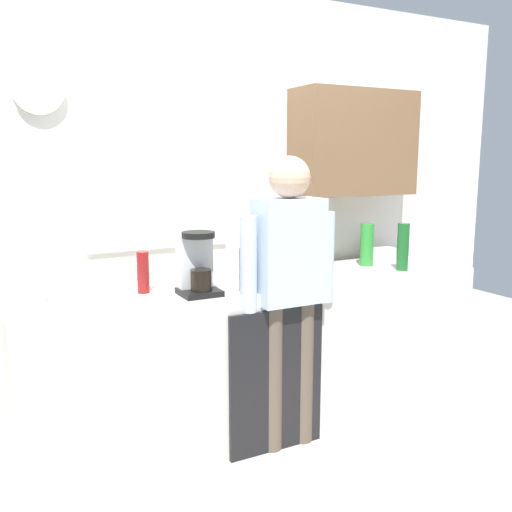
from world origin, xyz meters
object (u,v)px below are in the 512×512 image
cup_white_mug (38,294)px  person_at_sink (288,279)px  coffee_maker (197,266)px  potted_plant (314,246)px  bottle_amber_beer (245,270)px  bottle_olive_oil (198,262)px  bottle_clear_soda (367,245)px  bottle_red_vinegar (143,272)px  mixing_bowl (380,254)px  bottle_green_wine (403,247)px

cup_white_mug → person_at_sink: person_at_sink is taller
coffee_maker → potted_plant: size_ratio=1.43×
bottle_amber_beer → bottle_olive_oil: size_ratio=0.92×
bottle_clear_soda → bottle_red_vinegar: (-1.53, -0.07, -0.03)m
coffee_maker → mixing_bowl: coffee_maker is taller
cup_white_mug → potted_plant: 1.75m
potted_plant → mixing_bowl: bearing=-0.9°
bottle_olive_oil → bottle_clear_soda: bearing=-0.1°
coffee_maker → bottle_olive_oil: 0.24m
bottle_olive_oil → person_at_sink: (0.37, -0.38, -0.06)m
bottle_olive_oil → potted_plant: size_ratio=1.09×
bottle_olive_oil → coffee_maker: bearing=-113.3°
coffee_maker → person_at_sink: 0.49m
bottle_olive_oil → potted_plant: bearing=9.4°
bottle_red_vinegar → person_at_sink: 0.77m
mixing_bowl → bottle_amber_beer: bearing=-162.0°
bottle_clear_soda → bottle_green_wine: (0.10, -0.23, 0.01)m
bottle_red_vinegar → bottle_green_wine: bearing=-5.9°
bottle_green_wine → person_at_sink: bearing=-171.4°
bottle_red_vinegar → mixing_bowl: size_ratio=1.00×
bottle_green_wine → mixing_bowl: (0.14, 0.37, -0.11)m
bottle_clear_soda → potted_plant: 0.35m
bottle_green_wine → coffee_maker: bearing=179.4°
bottle_red_vinegar → potted_plant: size_ratio=0.96×
potted_plant → person_at_sink: 0.73m
bottle_clear_soda → potted_plant: bottle_clear_soda is taller
bottle_green_wine → cup_white_mug: bearing=175.0°
bottle_amber_beer → bottle_red_vinegar: bearing=157.0°
bottle_olive_oil → cup_white_mug: 0.86m
coffee_maker → bottle_red_vinegar: bearing=147.5°
coffee_maker → bottle_olive_oil: coffee_maker is taller
bottle_clear_soda → mixing_bowl: bearing=30.7°
cup_white_mug → potted_plant: bearing=6.4°
coffee_maker → mixing_bowl: size_ratio=1.50×
coffee_maker → person_at_sink: (0.46, -0.16, -0.09)m
bottle_olive_oil → cup_white_mug: (-0.86, -0.05, -0.08)m
bottle_olive_oil → bottle_green_wine: bearing=-10.4°
coffee_maker → bottle_green_wine: coffee_maker is taller
coffee_maker → potted_plant: coffee_maker is taller
bottle_clear_soda → person_at_sink: size_ratio=0.17×
bottle_green_wine → potted_plant: bottle_green_wine is taller
bottle_red_vinegar → potted_plant: (1.21, 0.21, 0.02)m
bottle_red_vinegar → bottle_amber_beer: bearing=-23.0°
coffee_maker → bottle_clear_soda: (1.29, 0.22, -0.01)m
bottle_green_wine → person_at_sink: size_ratio=0.19×
bottle_red_vinegar → person_at_sink: person_at_sink is taller
potted_plant → person_at_sink: person_at_sink is taller
person_at_sink → bottle_amber_beer: bearing=145.8°
cup_white_mug → person_at_sink: 1.27m
bottle_red_vinegar → cup_white_mug: bearing=177.9°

